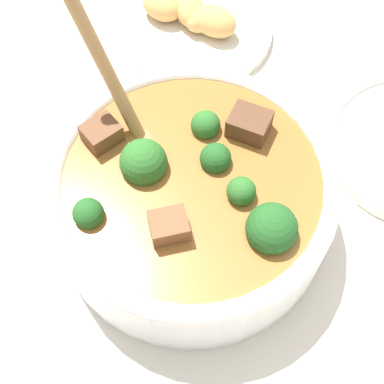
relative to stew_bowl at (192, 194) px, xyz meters
name	(u,v)px	position (x,y,z in m)	size (l,w,h in m)	color
ground_plane	(192,219)	(0.00, 0.00, -0.05)	(4.00, 4.00, 0.00)	silver
stew_bowl	(192,194)	(0.00, 0.00, 0.00)	(0.26, 0.26, 0.25)	white
food_plate	(195,24)	(0.01, -0.26, -0.03)	(0.18, 0.18, 0.05)	silver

